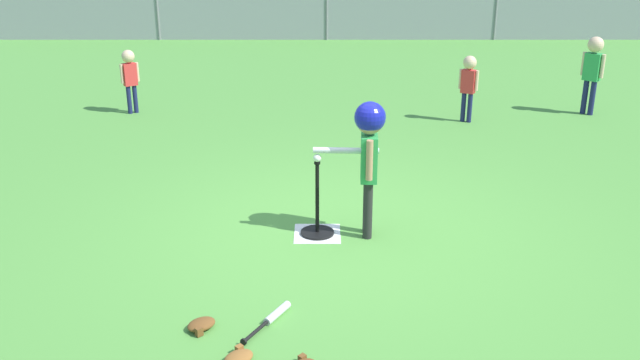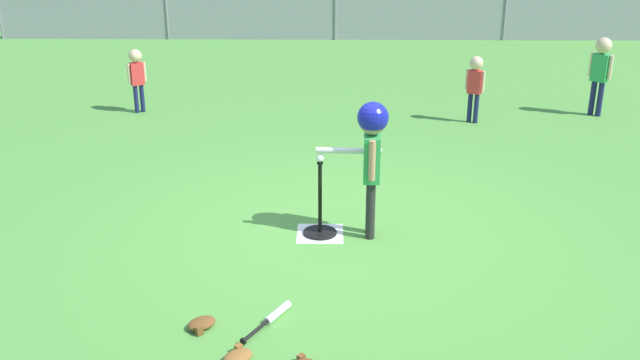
% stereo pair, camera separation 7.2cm
% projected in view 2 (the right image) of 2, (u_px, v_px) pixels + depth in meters
% --- Properties ---
extents(ground_plane, '(60.00, 60.00, 0.00)m').
position_uv_depth(ground_plane, '(339.00, 233.00, 6.74)').
color(ground_plane, '#51933D').
extents(home_plate, '(0.44, 0.44, 0.01)m').
position_uv_depth(home_plate, '(320.00, 233.00, 6.72)').
color(home_plate, white).
rests_on(home_plate, ground_plane).
extents(batting_tee, '(0.32, 0.32, 0.73)m').
position_uv_depth(batting_tee, '(320.00, 222.00, 6.67)').
color(batting_tee, black).
rests_on(batting_tee, ground_plane).
extents(baseball_on_tee, '(0.07, 0.07, 0.07)m').
position_uv_depth(baseball_on_tee, '(320.00, 158.00, 6.44)').
color(baseball_on_tee, white).
rests_on(baseball_on_tee, batting_tee).
extents(batter_child, '(0.65, 0.37, 1.30)m').
position_uv_depth(batter_child, '(372.00, 142.00, 6.36)').
color(batter_child, '#262626').
rests_on(batter_child, ground_plane).
extents(fielder_deep_center, '(0.27, 0.26, 1.17)m').
position_uv_depth(fielder_deep_center, '(601.00, 66.00, 10.35)').
color(fielder_deep_center, '#191E4C').
rests_on(fielder_deep_center, ground_plane).
extents(fielder_deep_left, '(0.25, 0.20, 0.96)m').
position_uv_depth(fielder_deep_left, '(137.00, 72.00, 10.56)').
color(fielder_deep_left, '#191E4C').
rests_on(fielder_deep_left, ground_plane).
extents(fielder_near_left, '(0.26, 0.19, 0.97)m').
position_uv_depth(fielder_near_left, '(475.00, 80.00, 10.04)').
color(fielder_near_left, '#191E4C').
rests_on(fielder_near_left, ground_plane).
extents(spare_bat_silver, '(0.34, 0.55, 0.06)m').
position_uv_depth(spare_bat_silver, '(273.00, 316.00, 5.29)').
color(spare_bat_silver, silver).
rests_on(spare_bat_silver, ground_plane).
extents(glove_by_plate, '(0.27, 0.27, 0.07)m').
position_uv_depth(glove_by_plate, '(238.00, 357.00, 4.81)').
color(glove_by_plate, brown).
rests_on(glove_by_plate, ground_plane).
extents(glove_tossed_aside, '(0.27, 0.27, 0.07)m').
position_uv_depth(glove_tossed_aside, '(201.00, 324.00, 5.19)').
color(glove_tossed_aside, brown).
rests_on(glove_tossed_aside, ground_plane).
extents(outfield_fence, '(16.06, 0.06, 1.15)m').
position_uv_depth(outfield_fence, '(335.00, 14.00, 16.63)').
color(outfield_fence, slate).
rests_on(outfield_fence, ground_plane).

